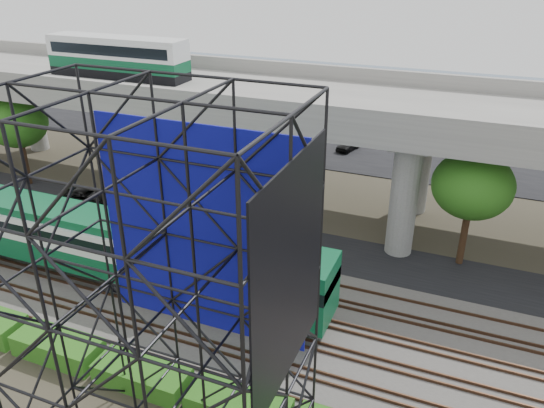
% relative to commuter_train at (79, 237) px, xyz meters
% --- Properties ---
extents(ground, '(140.00, 140.00, 0.00)m').
position_rel_commuter_train_xyz_m(ground, '(7.57, -2.00, -2.88)').
color(ground, '#474233').
rests_on(ground, ground).
extents(ballast_bed, '(90.00, 12.00, 0.20)m').
position_rel_commuter_train_xyz_m(ballast_bed, '(7.57, 0.00, -2.78)').
color(ballast_bed, slate).
rests_on(ballast_bed, ground).
extents(service_road, '(90.00, 5.00, 0.08)m').
position_rel_commuter_train_xyz_m(service_road, '(7.57, 8.50, -2.84)').
color(service_road, black).
rests_on(service_road, ground).
extents(parking_lot, '(90.00, 18.00, 0.08)m').
position_rel_commuter_train_xyz_m(parking_lot, '(7.57, 32.00, -2.84)').
color(parking_lot, black).
rests_on(parking_lot, ground).
extents(harbor_water, '(140.00, 40.00, 0.03)m').
position_rel_commuter_train_xyz_m(harbor_water, '(7.57, 54.00, -2.87)').
color(harbor_water, '#3F4F67').
rests_on(harbor_water, ground).
extents(rail_tracks, '(90.00, 9.52, 0.16)m').
position_rel_commuter_train_xyz_m(rail_tracks, '(7.57, -0.00, -2.60)').
color(rail_tracks, '#472D1E').
rests_on(rail_tracks, ballast_bed).
extents(commuter_train, '(29.30, 3.06, 4.30)m').
position_rel_commuter_train_xyz_m(commuter_train, '(0.00, 0.00, 0.00)').
color(commuter_train, black).
rests_on(commuter_train, rail_tracks).
extents(overpass, '(80.00, 12.00, 12.40)m').
position_rel_commuter_train_xyz_m(overpass, '(6.54, 14.00, 5.33)').
color(overpass, '#9E9B93').
rests_on(overpass, ground).
extents(scaffold_tower, '(9.36, 6.36, 15.00)m').
position_rel_commuter_train_xyz_m(scaffold_tower, '(12.67, -9.98, 4.59)').
color(scaffold_tower, black).
rests_on(scaffold_tower, ground).
extents(hedge_strip, '(34.60, 1.80, 1.20)m').
position_rel_commuter_train_xyz_m(hedge_strip, '(8.58, -6.30, -2.32)').
color(hedge_strip, '#265F15').
rests_on(hedge_strip, ground).
extents(trees, '(40.94, 16.94, 7.69)m').
position_rel_commuter_train_xyz_m(trees, '(2.90, 14.17, 2.69)').
color(trees, '#382314').
rests_on(trees, ground).
extents(suv, '(4.79, 2.69, 1.26)m').
position_rel_commuter_train_xyz_m(suv, '(-6.86, 8.41, -2.17)').
color(suv, black).
rests_on(suv, service_road).
extents(parked_cars, '(37.68, 9.62, 1.30)m').
position_rel_commuter_train_xyz_m(parked_cars, '(6.89, 31.47, -2.20)').
color(parked_cars, white).
rests_on(parked_cars, parking_lot).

